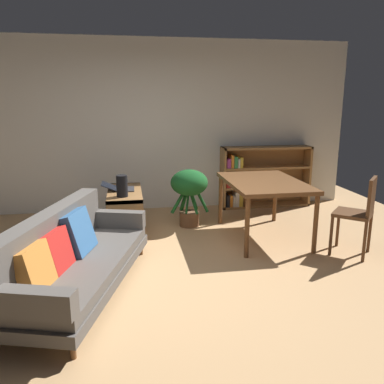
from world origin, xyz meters
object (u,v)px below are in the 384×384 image
object	(u,v)px
fabric_couch	(71,256)
potted_floor_plant	(189,188)
dining_chair_near	(359,211)
bookshelf	(259,177)
open_laptop	(120,188)
dining_table	(264,186)
desk_speaker	(122,186)
media_console	(125,211)

from	to	relation	value
fabric_couch	potted_floor_plant	size ratio (longest dim) A/B	2.68
dining_chair_near	bookshelf	bearing A→B (deg)	100.28
dining_chair_near	open_laptop	bearing A→B (deg)	153.02
open_laptop	dining_table	bearing A→B (deg)	-18.16
desk_speaker	bookshelf	world-z (taller)	bookshelf
fabric_couch	bookshelf	distance (m)	3.81
fabric_couch	media_console	size ratio (longest dim) A/B	2.02
fabric_couch	bookshelf	bearing A→B (deg)	44.41
media_console	open_laptop	world-z (taller)	open_laptop
dining_chair_near	desk_speaker	bearing A→B (deg)	159.63
desk_speaker	dining_chair_near	xyz separation A→B (m)	(2.66, -0.99, -0.17)
potted_floor_plant	dining_chair_near	size ratio (longest dim) A/B	0.88
fabric_couch	bookshelf	xyz separation A→B (m)	(2.72, 2.66, 0.14)
media_console	dining_table	world-z (taller)	dining_table
dining_table	bookshelf	distance (m)	1.58
desk_speaker	potted_floor_plant	bearing A→B (deg)	23.41
dining_table	potted_floor_plant	bearing A→B (deg)	144.90
potted_floor_plant	dining_table	size ratio (longest dim) A/B	0.59
media_console	dining_chair_near	distance (m)	2.95
desk_speaker	dining_table	xyz separation A→B (m)	(1.80, -0.22, -0.02)
dining_table	bookshelf	bearing A→B (deg)	73.24
potted_floor_plant	bookshelf	world-z (taller)	bookshelf
media_console	bookshelf	xyz separation A→B (m)	(2.23, 0.99, 0.21)
fabric_couch	dining_table	distance (m)	2.57
open_laptop	desk_speaker	bearing A→B (deg)	-84.30
fabric_couch	potted_floor_plant	bearing A→B (deg)	51.92
fabric_couch	dining_chair_near	world-z (taller)	dining_chair_near
media_console	open_laptop	size ratio (longest dim) A/B	2.45
fabric_couch	potted_floor_plant	world-z (taller)	potted_floor_plant
desk_speaker	dining_chair_near	world-z (taller)	dining_chair_near
media_console	potted_floor_plant	xyz separation A→B (m)	(0.90, 0.10, 0.27)
open_laptop	bookshelf	xyz separation A→B (m)	(2.29, 0.90, -0.10)
potted_floor_plant	bookshelf	size ratio (longest dim) A/B	0.54
potted_floor_plant	bookshelf	xyz separation A→B (m)	(1.33, 0.89, -0.06)
open_laptop	dining_chair_near	world-z (taller)	dining_chair_near
open_laptop	bookshelf	bearing A→B (deg)	21.48
desk_speaker	bookshelf	bearing A→B (deg)	29.78
open_laptop	dining_chair_near	distance (m)	3.03
dining_table	open_laptop	bearing A→B (deg)	161.84
media_console	dining_table	xyz separation A→B (m)	(1.77, -0.51, 0.40)
fabric_couch	dining_table	bearing A→B (deg)	27.11
fabric_couch	desk_speaker	world-z (taller)	desk_speaker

